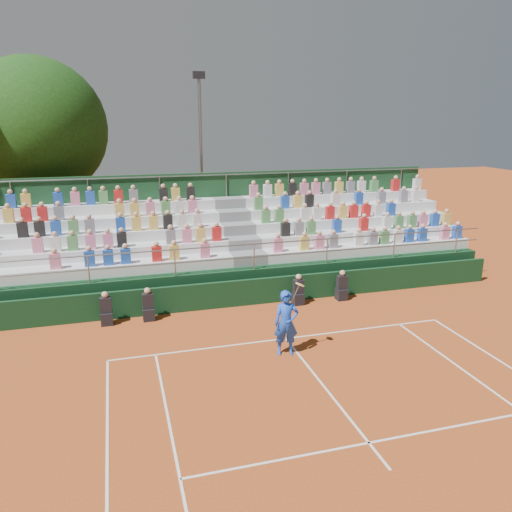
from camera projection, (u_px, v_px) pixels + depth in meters
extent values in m
plane|color=#A9481C|center=(286.00, 339.00, 15.94)|extent=(90.00, 90.00, 0.00)
cube|color=white|center=(286.00, 339.00, 15.94)|extent=(11.00, 0.06, 0.01)
cube|color=white|center=(326.00, 389.00, 12.98)|extent=(0.06, 6.40, 0.01)
cube|color=white|center=(369.00, 443.00, 10.86)|extent=(8.22, 0.06, 0.01)
cube|color=black|center=(258.00, 291.00, 18.77)|extent=(20.00, 0.15, 1.00)
cube|color=black|center=(107.00, 318.00, 16.98)|extent=(0.40, 0.40, 0.44)
cube|color=black|center=(106.00, 305.00, 16.85)|extent=(0.38, 0.25, 0.55)
sphere|color=tan|center=(105.00, 295.00, 16.75)|extent=(0.22, 0.22, 0.22)
cube|color=black|center=(149.00, 314.00, 17.35)|extent=(0.40, 0.40, 0.44)
cube|color=black|center=(148.00, 301.00, 17.22)|extent=(0.38, 0.25, 0.55)
sphere|color=tan|center=(147.00, 291.00, 17.11)|extent=(0.22, 0.22, 0.22)
cube|color=black|center=(298.00, 299.00, 18.81)|extent=(0.40, 0.40, 0.44)
cube|color=black|center=(298.00, 287.00, 18.68)|extent=(0.38, 0.25, 0.55)
sphere|color=tan|center=(299.00, 277.00, 18.57)|extent=(0.22, 0.22, 0.22)
cube|color=black|center=(341.00, 294.00, 19.28)|extent=(0.40, 0.40, 0.44)
cube|color=black|center=(342.00, 282.00, 19.15)|extent=(0.38, 0.25, 0.55)
sphere|color=tan|center=(342.00, 273.00, 19.05)|extent=(0.22, 0.22, 0.22)
cube|color=black|center=(238.00, 266.00, 21.61)|extent=(20.00, 5.20, 1.20)
cube|color=silver|center=(109.00, 269.00, 18.43)|extent=(9.30, 0.85, 0.42)
cube|color=silver|center=(369.00, 249.00, 21.25)|extent=(9.30, 0.85, 0.42)
cube|color=slate|center=(248.00, 258.00, 19.84)|extent=(1.40, 0.85, 0.42)
cube|color=silver|center=(108.00, 252.00, 19.10)|extent=(9.30, 0.85, 0.42)
cube|color=silver|center=(361.00, 235.00, 21.92)|extent=(9.30, 0.85, 0.42)
cube|color=slate|center=(243.00, 243.00, 20.51)|extent=(1.40, 0.85, 0.42)
cube|color=silver|center=(107.00, 237.00, 19.78)|extent=(9.30, 0.85, 0.42)
cube|color=silver|center=(352.00, 221.00, 22.60)|extent=(9.30, 0.85, 0.42)
cube|color=slate|center=(238.00, 228.00, 21.19)|extent=(1.40, 0.85, 0.42)
cube|color=silver|center=(106.00, 222.00, 20.45)|extent=(9.30, 0.85, 0.42)
cube|color=silver|center=(345.00, 209.00, 23.27)|extent=(9.30, 0.85, 0.42)
cube|color=slate|center=(233.00, 215.00, 21.86)|extent=(1.40, 0.85, 0.42)
cube|color=silver|center=(106.00, 208.00, 21.12)|extent=(9.30, 0.85, 0.42)
cube|color=silver|center=(337.00, 197.00, 23.94)|extent=(9.30, 0.85, 0.42)
cube|color=slate|center=(229.00, 202.00, 22.53)|extent=(1.40, 0.85, 0.42)
cube|color=#194223|center=(226.00, 220.00, 23.26)|extent=(20.00, 0.12, 4.40)
cylinder|color=gray|center=(254.00, 244.00, 18.82)|extent=(20.00, 0.05, 0.05)
cylinder|color=gray|center=(226.00, 174.00, 22.60)|extent=(20.00, 0.05, 0.05)
cube|color=pink|center=(55.00, 261.00, 17.69)|extent=(0.36, 0.24, 0.56)
cube|color=#1E4CB2|center=(90.00, 259.00, 17.99)|extent=(0.36, 0.24, 0.56)
cube|color=#1E4CB2|center=(108.00, 257.00, 18.17)|extent=(0.36, 0.24, 0.56)
cube|color=#1E4CB2|center=(126.00, 256.00, 18.33)|extent=(0.36, 0.24, 0.56)
cube|color=red|center=(157.00, 254.00, 18.62)|extent=(0.36, 0.24, 0.56)
cube|color=gold|center=(174.00, 252.00, 18.80)|extent=(0.36, 0.24, 0.56)
cube|color=pink|center=(205.00, 250.00, 19.10)|extent=(0.36, 0.24, 0.56)
cube|color=pink|center=(38.00, 245.00, 18.19)|extent=(0.36, 0.24, 0.56)
cube|color=silver|center=(56.00, 244.00, 18.35)|extent=(0.36, 0.24, 0.56)
cube|color=#4C8C4C|center=(73.00, 243.00, 18.51)|extent=(0.36, 0.24, 0.56)
cube|color=pink|center=(91.00, 242.00, 18.68)|extent=(0.36, 0.24, 0.56)
cube|color=pink|center=(108.00, 241.00, 18.84)|extent=(0.36, 0.24, 0.56)
cube|color=black|center=(122.00, 240.00, 18.98)|extent=(0.36, 0.24, 0.56)
cube|color=slate|center=(171.00, 237.00, 19.46)|extent=(0.36, 0.24, 0.56)
cube|color=pink|center=(187.00, 236.00, 19.63)|extent=(0.36, 0.24, 0.56)
cube|color=gold|center=(201.00, 235.00, 19.77)|extent=(0.36, 0.24, 0.56)
cube|color=red|center=(217.00, 234.00, 19.95)|extent=(0.36, 0.24, 0.56)
cube|color=black|center=(23.00, 230.00, 18.71)|extent=(0.36, 0.24, 0.56)
cube|color=black|center=(40.00, 229.00, 18.87)|extent=(0.36, 0.24, 0.56)
cube|color=#1E4CB2|center=(56.00, 228.00, 19.02)|extent=(0.36, 0.24, 0.56)
cube|color=#4C8C4C|center=(73.00, 227.00, 19.19)|extent=(0.36, 0.24, 0.56)
cube|color=slate|center=(90.00, 226.00, 19.34)|extent=(0.36, 0.24, 0.56)
cube|color=#1E4CB2|center=(121.00, 224.00, 19.65)|extent=(0.36, 0.24, 0.56)
cube|color=gold|center=(136.00, 224.00, 19.81)|extent=(0.36, 0.24, 0.56)
cube|color=gold|center=(153.00, 223.00, 19.99)|extent=(0.36, 0.24, 0.56)
cube|color=black|center=(168.00, 222.00, 20.14)|extent=(0.36, 0.24, 0.56)
cube|color=silver|center=(182.00, 221.00, 20.29)|extent=(0.36, 0.24, 0.56)
cube|color=silver|center=(197.00, 220.00, 20.45)|extent=(0.36, 0.24, 0.56)
cube|color=gold|center=(9.00, 215.00, 19.23)|extent=(0.36, 0.24, 0.56)
cube|color=red|center=(26.00, 215.00, 19.40)|extent=(0.36, 0.24, 0.56)
cube|color=red|center=(43.00, 214.00, 19.55)|extent=(0.36, 0.24, 0.56)
cube|color=slate|center=(59.00, 213.00, 19.71)|extent=(0.36, 0.24, 0.56)
cube|color=gold|center=(120.00, 210.00, 20.33)|extent=(0.36, 0.24, 0.56)
cube|color=gold|center=(135.00, 209.00, 20.48)|extent=(0.36, 0.24, 0.56)
cube|color=pink|center=(150.00, 209.00, 20.65)|extent=(0.36, 0.24, 0.56)
cube|color=#4C8C4C|center=(166.00, 208.00, 20.82)|extent=(0.36, 0.24, 0.56)
cube|color=silver|center=(179.00, 207.00, 20.97)|extent=(0.36, 0.24, 0.56)
cube|color=pink|center=(192.00, 207.00, 21.11)|extent=(0.36, 0.24, 0.56)
cube|color=#1E4CB2|center=(11.00, 201.00, 19.91)|extent=(0.36, 0.24, 0.56)
cube|color=gold|center=(26.00, 201.00, 20.05)|extent=(0.36, 0.24, 0.56)
cube|color=#1E4CB2|center=(58.00, 199.00, 20.37)|extent=(0.36, 0.24, 0.56)
cube|color=pink|center=(75.00, 199.00, 20.54)|extent=(0.36, 0.24, 0.56)
cube|color=#1E4CB2|center=(90.00, 198.00, 20.70)|extent=(0.36, 0.24, 0.56)
cube|color=#4C8C4C|center=(103.00, 197.00, 20.84)|extent=(0.36, 0.24, 0.56)
cube|color=red|center=(118.00, 197.00, 21.00)|extent=(0.36, 0.24, 0.56)
cube|color=slate|center=(134.00, 196.00, 21.16)|extent=(0.36, 0.24, 0.56)
cube|color=black|center=(163.00, 195.00, 21.49)|extent=(0.36, 0.24, 0.56)
cube|color=gold|center=(176.00, 194.00, 21.63)|extent=(0.36, 0.24, 0.56)
cube|color=black|center=(191.00, 194.00, 21.80)|extent=(0.36, 0.24, 0.56)
cube|color=pink|center=(278.00, 245.00, 19.88)|extent=(0.36, 0.24, 0.56)
cube|color=gold|center=(304.00, 243.00, 20.18)|extent=(0.36, 0.24, 0.56)
cube|color=pink|center=(319.00, 242.00, 20.35)|extent=(0.36, 0.24, 0.56)
cube|color=slate|center=(333.00, 241.00, 20.51)|extent=(0.36, 0.24, 0.56)
cube|color=silver|center=(358.00, 239.00, 20.82)|extent=(0.36, 0.24, 0.56)
cube|color=slate|center=(373.00, 238.00, 20.99)|extent=(0.36, 0.24, 0.56)
cube|color=#4C8C4C|center=(384.00, 237.00, 21.13)|extent=(0.36, 0.24, 0.56)
cube|color=silver|center=(398.00, 236.00, 21.30)|extent=(0.36, 0.24, 0.56)
cube|color=#1E4CB2|center=(409.00, 236.00, 21.45)|extent=(0.36, 0.24, 0.56)
cube|color=#1E4CB2|center=(422.00, 235.00, 21.62)|extent=(0.36, 0.24, 0.56)
cube|color=pink|center=(445.00, 233.00, 21.92)|extent=(0.36, 0.24, 0.56)
cube|color=#1E4CB2|center=(457.00, 232.00, 22.09)|extent=(0.36, 0.24, 0.56)
cube|color=black|center=(285.00, 229.00, 20.71)|extent=(0.36, 0.24, 0.56)
cube|color=slate|center=(299.00, 228.00, 20.87)|extent=(0.36, 0.24, 0.56)
cube|color=#4C8C4C|center=(311.00, 228.00, 21.01)|extent=(0.36, 0.24, 0.56)
cube|color=#1E4CB2|center=(337.00, 226.00, 21.33)|extent=(0.36, 0.24, 0.56)
cube|color=red|center=(364.00, 224.00, 21.66)|extent=(0.36, 0.24, 0.56)
cube|color=silver|center=(387.00, 223.00, 21.96)|extent=(0.36, 0.24, 0.56)
cube|color=#4C8C4C|center=(399.00, 222.00, 22.11)|extent=(0.36, 0.24, 0.56)
cube|color=#4C8C4C|center=(412.00, 221.00, 22.29)|extent=(0.36, 0.24, 0.56)
cube|color=pink|center=(423.00, 221.00, 22.44)|extent=(0.36, 0.24, 0.56)
cube|color=#1E4CB2|center=(435.00, 220.00, 22.60)|extent=(0.36, 0.24, 0.56)
cube|color=gold|center=(446.00, 219.00, 22.76)|extent=(0.36, 0.24, 0.56)
cube|color=#4C8C4C|center=(266.00, 216.00, 21.23)|extent=(0.36, 0.24, 0.56)
cube|color=#4C8C4C|center=(279.00, 216.00, 21.39)|extent=(0.36, 0.24, 0.56)
cube|color=silver|center=(305.00, 214.00, 21.69)|extent=(0.36, 0.24, 0.56)
cube|color=silver|center=(317.00, 213.00, 21.85)|extent=(0.36, 0.24, 0.56)
cube|color=red|center=(330.00, 213.00, 22.01)|extent=(0.36, 0.24, 0.56)
cube|color=gold|center=(343.00, 212.00, 22.17)|extent=(0.36, 0.24, 0.56)
cube|color=red|center=(354.00, 211.00, 22.31)|extent=(0.36, 0.24, 0.56)
cube|color=red|center=(366.00, 211.00, 22.48)|extent=(0.36, 0.24, 0.56)
cube|color=silver|center=(378.00, 210.00, 22.63)|extent=(0.36, 0.24, 0.56)
cube|color=#1E4CB2|center=(391.00, 209.00, 22.81)|extent=(0.36, 0.24, 0.56)
cube|color=#4C8C4C|center=(258.00, 203.00, 21.88)|extent=(0.36, 0.24, 0.56)
cube|color=#1E4CB2|center=(285.00, 202.00, 22.20)|extent=(0.36, 0.24, 0.56)
cube|color=gold|center=(298.00, 201.00, 22.36)|extent=(0.36, 0.24, 0.56)
cube|color=black|center=(309.00, 201.00, 22.51)|extent=(0.36, 0.24, 0.56)
cube|color=silver|center=(335.00, 200.00, 22.85)|extent=(0.36, 0.24, 0.56)
cube|color=#1E4CB2|center=(359.00, 199.00, 23.16)|extent=(0.36, 0.24, 0.56)
cube|color=slate|center=(381.00, 197.00, 23.47)|extent=(0.36, 0.24, 0.56)
cube|color=slate|center=(403.00, 196.00, 23.78)|extent=(0.36, 0.24, 0.56)
cube|color=silver|center=(415.00, 196.00, 23.95)|extent=(0.36, 0.24, 0.56)
cube|color=pink|center=(254.00, 191.00, 22.56)|extent=(0.36, 0.24, 0.56)
cube|color=silver|center=(268.00, 191.00, 22.73)|extent=(0.36, 0.24, 0.56)
cube|color=gold|center=(279.00, 190.00, 22.88)|extent=(0.36, 0.24, 0.56)
cube|color=black|center=(292.00, 189.00, 23.05)|extent=(0.36, 0.24, 0.56)
cube|color=pink|center=(304.00, 189.00, 23.20)|extent=(0.36, 0.24, 0.56)
cube|color=pink|center=(316.00, 189.00, 23.36)|extent=(0.36, 0.24, 0.56)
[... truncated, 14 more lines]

